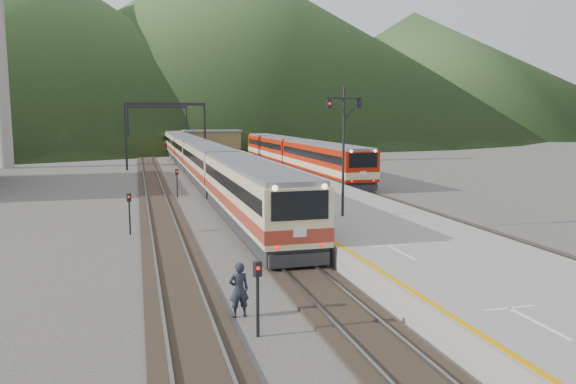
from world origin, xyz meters
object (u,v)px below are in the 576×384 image
object	(u,v)px
main_train	(196,156)
signal_mast	(344,138)
second_train	(295,153)
worker	(239,290)

from	to	relation	value
main_train	signal_mast	xyz separation A→B (m)	(4.44, -33.73, 3.22)
second_train	worker	bearing A→B (deg)	-107.96
signal_mast	main_train	bearing A→B (deg)	97.50
second_train	signal_mast	xyz separation A→B (m)	(-7.06, -34.52, 3.19)
signal_mast	worker	size ratio (longest dim) A/B	3.85
worker	main_train	bearing A→B (deg)	-98.91
main_train	second_train	world-z (taller)	second_train
main_train	second_train	distance (m)	11.53
main_train	worker	world-z (taller)	main_train
main_train	worker	size ratio (longest dim) A/B	44.76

